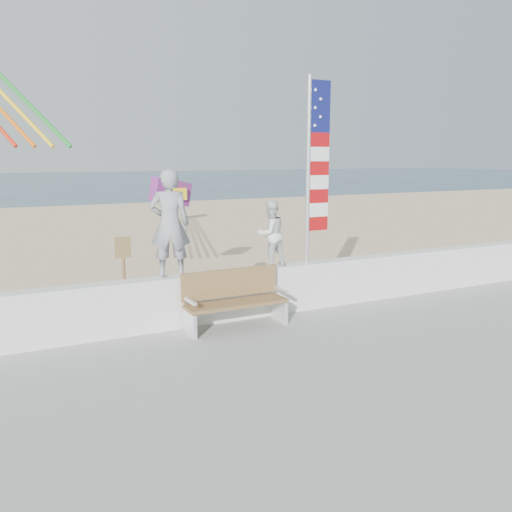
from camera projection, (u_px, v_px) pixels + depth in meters
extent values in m
plane|color=#2F485E|center=(297.00, 362.00, 8.31)|extent=(220.00, 220.00, 0.00)
cube|color=beige|center=(142.00, 261.00, 16.21)|extent=(90.00, 40.00, 0.08)
cube|color=white|center=(241.00, 294.00, 9.95)|extent=(30.00, 0.35, 0.90)
imported|color=gray|center=(170.00, 224.00, 9.12)|extent=(0.77, 0.63, 1.83)
imported|color=silver|center=(270.00, 234.00, 10.02)|extent=(0.68, 0.57, 1.24)
cube|color=olive|center=(237.00, 304.00, 9.32)|extent=(1.80, 0.50, 0.06)
cube|color=olive|center=(230.00, 283.00, 9.50)|extent=(1.80, 0.05, 0.50)
cube|color=white|center=(190.00, 324.00, 8.98)|extent=(0.06, 0.50, 0.40)
cube|color=silver|center=(191.00, 301.00, 8.87)|extent=(0.06, 0.45, 0.05)
cube|color=white|center=(279.00, 311.00, 9.73)|extent=(0.06, 0.50, 0.40)
cube|color=silver|center=(281.00, 290.00, 9.62)|extent=(0.06, 0.45, 0.05)
cylinder|color=white|center=(308.00, 172.00, 10.17)|extent=(0.08, 0.08, 3.50)
cube|color=#0F1451|center=(320.00, 106.00, 10.06)|extent=(0.44, 0.02, 0.95)
cube|color=#9E0A0C|center=(318.00, 224.00, 10.46)|extent=(0.44, 0.02, 0.26)
cube|color=white|center=(318.00, 210.00, 10.41)|extent=(0.44, 0.02, 0.26)
cube|color=#9E0A0C|center=(318.00, 196.00, 10.37)|extent=(0.44, 0.02, 0.26)
cube|color=white|center=(319.00, 182.00, 10.32)|extent=(0.44, 0.02, 0.26)
cube|color=#9E0A0C|center=(319.00, 168.00, 10.27)|extent=(0.44, 0.02, 0.26)
cube|color=white|center=(319.00, 154.00, 10.22)|extent=(0.44, 0.02, 0.26)
cube|color=#9E0A0C|center=(320.00, 140.00, 10.17)|extent=(0.44, 0.02, 0.26)
sphere|color=white|center=(315.00, 126.00, 10.06)|extent=(0.06, 0.06, 0.06)
sphere|color=white|center=(320.00, 117.00, 10.09)|extent=(0.06, 0.06, 0.06)
sphere|color=white|center=(315.00, 108.00, 10.00)|extent=(0.06, 0.06, 0.06)
sphere|color=white|center=(321.00, 99.00, 10.03)|extent=(0.06, 0.06, 0.06)
sphere|color=white|center=(316.00, 90.00, 9.95)|extent=(0.06, 0.06, 0.06)
cube|color=red|center=(171.00, 192.00, 12.25)|extent=(1.08, 0.63, 0.73)
cube|color=yellow|center=(177.00, 194.00, 12.32)|extent=(0.38, 0.28, 0.27)
cylinder|color=#876140|center=(124.00, 279.00, 10.93)|extent=(0.07, 0.07, 1.20)
cube|color=olive|center=(123.00, 247.00, 10.79)|extent=(0.32, 0.03, 0.42)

